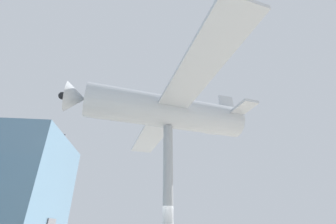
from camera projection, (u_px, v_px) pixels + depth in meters
name	position (u px, v px, depth m)	size (l,w,h in m)	color
support_pylon_central	(168.00, 186.00, 12.37)	(0.57, 0.57, 7.12)	#999EA3
suspended_airplane	(164.00, 111.00, 14.46)	(16.87, 11.86, 3.08)	#B2B7BC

